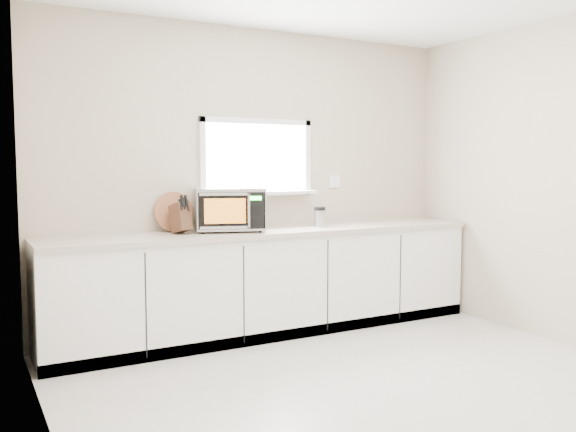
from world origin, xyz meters
TOP-DOWN VIEW (x-y plane):
  - ground at (0.00, 0.00)m, footprint 4.00×4.00m
  - back_wall at (0.00, 2.00)m, footprint 4.00×0.17m
  - cabinets at (0.00, 1.70)m, footprint 3.92×0.60m
  - countertop at (0.00, 1.69)m, footprint 3.92×0.64m
  - microwave at (-0.36, 1.76)m, footprint 0.68×0.60m
  - knife_block at (-0.80, 1.75)m, footprint 0.15×0.24m
  - cutting_board at (-0.80, 1.94)m, footprint 0.34×0.08m
  - coffee_grinder at (0.49, 1.68)m, footprint 0.11×0.11m

SIDE VIEW (x-z plane):
  - ground at x=0.00m, z-range 0.00..0.00m
  - cabinets at x=0.00m, z-range 0.00..0.88m
  - countertop at x=0.00m, z-range 0.88..0.92m
  - coffee_grinder at x=0.49m, z-range 0.92..1.11m
  - knife_block at x=-0.80m, z-range 0.90..1.22m
  - cutting_board at x=-0.80m, z-range 0.92..1.26m
  - microwave at x=-0.36m, z-range 0.93..1.30m
  - back_wall at x=0.00m, z-range 0.01..2.71m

